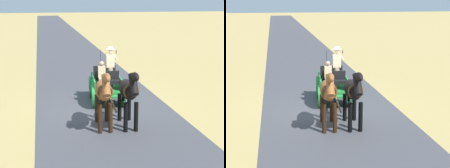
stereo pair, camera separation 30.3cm
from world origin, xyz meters
The scene contains 5 objects.
ground_plane centered at (0.00, 0.00, 0.00)m, with size 200.00×200.00×0.00m, color tan.
road_surface centered at (0.00, 0.00, 0.00)m, with size 5.57×160.00×0.01m, color #424247.
horse_drawn_carriage centered at (-0.31, -0.76, 0.82)m, with size 1.62×4.52×2.50m.
horse_near_side centered at (-0.47, 2.30, 1.32)m, with size 0.64×2.13×2.21m.
horse_off_side centered at (0.40, 2.22, 1.32)m, with size 0.68×2.14×2.21m.
Camera 2 is at (2.15, 12.80, 4.44)m, focal length 51.81 mm.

